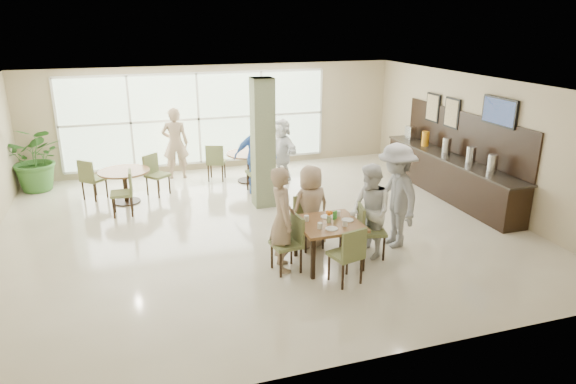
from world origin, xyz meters
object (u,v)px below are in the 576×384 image
object	(u,v)px
main_table	(329,227)
adult_a	(256,157)
round_table_left	(125,178)
adult_standing	(175,143)
teen_left	(282,219)
teen_standing	(395,196)
adult_b	(281,149)
buffet_counter	(450,173)
teen_far	(311,207)
potted_plant	(37,158)
round_table_right	(249,159)
teen_right	(370,211)

from	to	relation	value
main_table	adult_a	size ratio (longest dim) A/B	0.60
round_table_left	adult_standing	xyz separation A→B (m)	(1.30, 1.55, 0.34)
round_table_left	adult_standing	bearing A→B (deg)	49.85
teen_left	teen_standing	distance (m)	2.23
main_table	adult_standing	distance (m)	6.09
main_table	adult_b	world-z (taller)	adult_b
main_table	buffet_counter	world-z (taller)	buffet_counter
buffet_counter	round_table_left	bearing A→B (deg)	165.95
round_table_left	main_table	bearing A→B (deg)	-52.93
adult_standing	adult_a	bearing A→B (deg)	142.48
teen_far	teen_standing	xyz separation A→B (m)	(1.46, -0.41, 0.19)
potted_plant	teen_far	distance (m)	7.17
potted_plant	teen_standing	xyz separation A→B (m)	(6.58, -5.43, 0.16)
potted_plant	teen_left	xyz separation A→B (m)	(4.38, -5.71, 0.09)
round_table_right	teen_right	xyz separation A→B (m)	(0.96, -4.86, 0.25)
round_table_left	teen_left	size ratio (longest dim) A/B	0.64
main_table	adult_a	world-z (taller)	adult_a
round_table_right	teen_right	bearing A→B (deg)	-78.78
adult_a	adult_b	xyz separation A→B (m)	(0.89, 0.81, -0.08)
round_table_right	buffet_counter	bearing A→B (deg)	-30.90
teen_far	teen_standing	world-z (taller)	teen_standing
round_table_right	teen_left	distance (m)	4.91
teen_left	teen_right	bearing A→B (deg)	-84.69
round_table_right	teen_far	distance (m)	4.18
round_table_right	potted_plant	xyz separation A→B (m)	(-4.99, 0.84, 0.21)
main_table	buffet_counter	xyz separation A→B (m)	(4.02, 2.43, -0.11)
teen_right	main_table	bearing A→B (deg)	-87.68
main_table	round_table_right	xyz separation A→B (m)	(-0.17, 4.94, -0.09)
teen_standing	adult_a	size ratio (longest dim) A/B	1.11
round_table_right	adult_b	xyz separation A→B (m)	(0.85, -0.05, 0.21)
potted_plant	adult_b	size ratio (longest dim) A/B	1.01
teen_right	adult_standing	xyz separation A→B (m)	(-2.68, 5.70, 0.10)
round_table_right	adult_b	distance (m)	0.88
teen_far	main_table	bearing A→B (deg)	82.10
round_table_left	adult_a	distance (m)	3.00
potted_plant	teen_standing	distance (m)	8.53
main_table	teen_far	bearing A→B (deg)	93.27
teen_left	teen_far	distance (m)	1.02
round_table_left	teen_left	bearing A→B (deg)	-59.90
main_table	teen_standing	distance (m)	1.49
potted_plant	adult_standing	world-z (taller)	adult_standing
adult_b	teen_right	bearing A→B (deg)	-18.73
round_table_right	teen_standing	distance (m)	4.87
teen_right	adult_standing	bearing A→B (deg)	-157.94
teen_left	adult_a	bearing A→B (deg)	-3.04
round_table_left	teen_standing	xyz separation A→B (m)	(4.62, -3.88, 0.37)
teen_left	adult_a	xyz separation A→B (m)	(0.57, 4.00, -0.02)
main_table	teen_right	xyz separation A→B (m)	(0.79, 0.08, 0.16)
teen_standing	adult_standing	xyz separation A→B (m)	(-3.32, 5.43, -0.03)
main_table	buffet_counter	distance (m)	4.70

